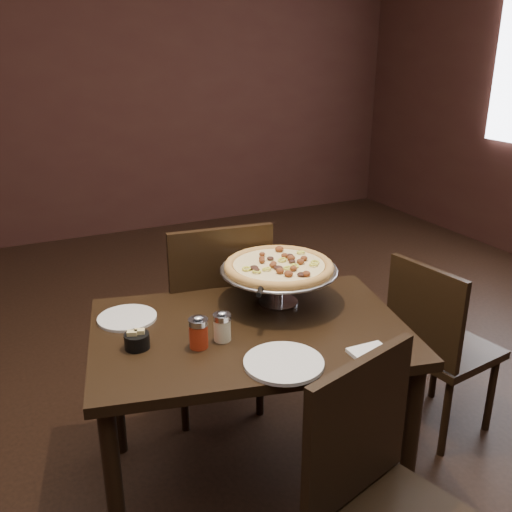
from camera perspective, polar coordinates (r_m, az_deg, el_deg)
name	(u,v)px	position (r m, az deg, el deg)	size (l,w,h in m)	color
room	(295,124)	(1.86, 3.96, 13.01)	(6.04, 7.04, 2.84)	black
dining_table	(250,350)	(2.09, -0.64, -9.35)	(1.25, 0.97, 0.69)	black
pizza_stand	(279,267)	(2.17, 2.29, -1.09)	(0.45, 0.45, 0.19)	#ACADB3
parmesan_shaker	(222,326)	(1.94, -3.41, -7.05)	(0.06, 0.06, 0.11)	beige
pepper_flake_shaker	(198,332)	(1.91, -5.77, -7.59)	(0.07, 0.07, 0.12)	maroon
packet_caddy	(137,340)	(1.95, -11.83, -8.25)	(0.08, 0.08, 0.07)	black
napkin_stack	(373,355)	(1.90, 11.64, -9.67)	(0.13, 0.13, 0.01)	silver
plate_left	(127,318)	(2.15, -12.76, -6.05)	(0.21, 0.21, 0.01)	silver
plate_near	(284,363)	(1.83, 2.78, -10.62)	(0.26, 0.26, 0.01)	silver
serving_spatula	(261,289)	(1.99, 0.48, -3.34)	(0.15, 0.15, 0.02)	#ACADB3
chair_far	(215,311)	(2.57, -4.11, -5.54)	(0.49, 0.49, 0.94)	black
chair_near	(388,507)	(1.70, 13.09, -23.23)	(0.51, 0.51, 0.88)	black
chair_side	(437,342)	(2.58, 17.64, -8.18)	(0.43, 0.43, 0.81)	black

